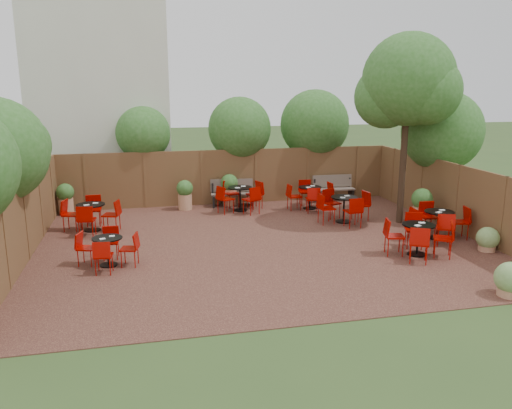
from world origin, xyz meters
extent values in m
plane|color=#354F23|center=(0.00, 0.00, 0.00)|extent=(80.00, 80.00, 0.00)
cube|color=#381C17|center=(0.00, 0.00, 0.01)|extent=(12.00, 10.00, 0.02)
cube|color=brown|center=(0.00, 5.00, 1.00)|extent=(12.00, 0.08, 2.00)
cube|color=brown|center=(-6.00, 0.00, 1.00)|extent=(0.08, 10.00, 2.00)
cube|color=brown|center=(6.00, 0.00, 1.00)|extent=(0.08, 10.00, 2.00)
cube|color=beige|center=(-4.50, 8.00, 4.00)|extent=(5.00, 4.00, 8.00)
sphere|color=#2C5D1E|center=(-6.60, 3.00, 2.55)|extent=(1.85, 1.85, 1.85)
sphere|color=#2C5D1E|center=(-3.00, 5.70, 2.58)|extent=(1.94, 1.94, 1.94)
sphere|color=#2C5D1E|center=(0.50, 5.60, 2.70)|extent=(2.33, 2.33, 2.33)
sphere|color=#2C5D1E|center=(3.50, 5.80, 2.80)|extent=(2.65, 2.65, 2.65)
sphere|color=#2C5D1E|center=(6.60, 2.00, 2.79)|extent=(2.65, 2.65, 2.65)
cylinder|color=black|center=(4.80, 1.17, 2.34)|extent=(0.21, 0.21, 4.65)
sphere|color=#2C5D1E|center=(4.80, 1.17, 4.44)|extent=(2.77, 2.77, 2.77)
sphere|color=#2C5D1E|center=(4.30, 1.57, 3.93)|extent=(1.94, 1.94, 1.94)
sphere|color=#2C5D1E|center=(5.20, 0.77, 4.11)|extent=(2.02, 2.02, 2.02)
cube|color=brown|center=(0.03, 4.55, 0.46)|extent=(1.58, 0.63, 0.05)
cube|color=brown|center=(0.03, 4.76, 0.74)|extent=(1.54, 0.29, 0.46)
cube|color=black|center=(-0.66, 4.55, 0.23)|extent=(0.11, 0.47, 0.41)
cube|color=black|center=(0.73, 4.55, 0.23)|extent=(0.11, 0.47, 0.41)
cube|color=brown|center=(3.89, 4.55, 0.46)|extent=(1.55, 0.48, 0.05)
cube|color=brown|center=(3.89, 4.76, 0.74)|extent=(1.55, 0.13, 0.47)
cube|color=black|center=(3.19, 4.55, 0.23)|extent=(0.07, 0.46, 0.41)
cube|color=black|center=(4.59, 4.55, 0.23)|extent=(0.07, 0.46, 0.41)
cylinder|color=black|center=(0.16, 3.80, 0.04)|extent=(0.49, 0.49, 0.03)
cylinder|color=black|center=(0.16, 3.80, 0.43)|extent=(0.06, 0.06, 0.78)
cylinder|color=black|center=(0.16, 3.80, 0.83)|extent=(0.84, 0.84, 0.03)
cube|color=white|center=(0.29, 3.89, 0.86)|extent=(0.19, 0.17, 0.02)
cube|color=white|center=(0.05, 3.67, 0.86)|extent=(0.19, 0.17, 0.02)
cylinder|color=black|center=(3.08, 1.58, 0.04)|extent=(0.49, 0.49, 0.03)
cylinder|color=black|center=(3.08, 1.58, 0.43)|extent=(0.06, 0.06, 0.77)
cylinder|color=black|center=(3.08, 1.58, 0.83)|extent=(0.84, 0.84, 0.03)
cube|color=white|center=(3.21, 1.67, 0.85)|extent=(0.17, 0.14, 0.02)
cube|color=white|center=(2.97, 1.45, 0.85)|extent=(0.17, 0.14, 0.02)
cylinder|color=black|center=(3.70, -1.85, 0.04)|extent=(0.48, 0.48, 0.03)
cylinder|color=black|center=(3.70, -1.85, 0.42)|extent=(0.05, 0.05, 0.76)
cylinder|color=black|center=(3.70, -1.85, 0.82)|extent=(0.83, 0.83, 0.03)
cube|color=white|center=(3.83, -1.76, 0.84)|extent=(0.18, 0.15, 0.02)
cube|color=white|center=(3.59, -1.98, 0.84)|extent=(0.18, 0.15, 0.02)
cylinder|color=black|center=(2.60, 3.53, 0.04)|extent=(0.46, 0.46, 0.03)
cylinder|color=black|center=(2.60, 3.53, 0.41)|extent=(0.05, 0.05, 0.74)
cylinder|color=black|center=(2.60, 3.53, 0.79)|extent=(0.80, 0.80, 0.03)
cube|color=white|center=(2.73, 3.62, 0.82)|extent=(0.15, 0.11, 0.02)
cube|color=white|center=(2.50, 3.41, 0.82)|extent=(0.15, 0.11, 0.02)
cylinder|color=black|center=(-4.00, -0.95, 0.03)|extent=(0.42, 0.42, 0.03)
cylinder|color=black|center=(-4.00, -0.95, 0.37)|extent=(0.05, 0.05, 0.66)
cylinder|color=black|center=(-4.00, -0.95, 0.71)|extent=(0.72, 0.72, 0.03)
cube|color=white|center=(-3.88, -0.87, 0.73)|extent=(0.15, 0.12, 0.01)
cube|color=white|center=(-4.09, -1.06, 0.73)|extent=(0.15, 0.12, 0.01)
cylinder|color=black|center=(-4.64, 2.31, 0.04)|extent=(0.48, 0.48, 0.03)
cylinder|color=black|center=(-4.64, 2.31, 0.42)|extent=(0.05, 0.05, 0.76)
cylinder|color=black|center=(-4.64, 2.31, 0.82)|extent=(0.83, 0.83, 0.03)
cube|color=white|center=(-4.51, 2.40, 0.84)|extent=(0.17, 0.13, 0.02)
cube|color=white|center=(-4.75, 2.18, 0.84)|extent=(0.17, 0.13, 0.02)
cylinder|color=black|center=(5.00, -0.69, 0.04)|extent=(0.47, 0.47, 0.03)
cylinder|color=black|center=(5.00, -0.69, 0.42)|extent=(0.05, 0.05, 0.75)
cylinder|color=black|center=(5.00, -0.69, 0.80)|extent=(0.82, 0.82, 0.03)
cube|color=white|center=(5.13, -0.61, 0.83)|extent=(0.17, 0.13, 0.02)
cube|color=white|center=(4.89, -0.82, 0.83)|extent=(0.17, 0.13, 0.02)
cylinder|color=tan|center=(-1.69, 4.38, 0.29)|extent=(0.47, 0.47, 0.54)
sphere|color=#2C5D1E|center=(-1.69, 4.38, 0.78)|extent=(0.57, 0.57, 0.57)
cylinder|color=tan|center=(-0.06, 4.70, 0.32)|extent=(0.52, 0.52, 0.59)
sphere|color=#2C5D1E|center=(-0.06, 4.70, 0.84)|extent=(0.62, 0.62, 0.62)
cylinder|color=tan|center=(-5.65, 4.54, 0.30)|extent=(0.48, 0.48, 0.55)
sphere|color=#2C5D1E|center=(-5.65, 4.54, 0.79)|extent=(0.58, 0.58, 0.58)
cylinder|color=tan|center=(5.25, 0.67, 0.32)|extent=(0.53, 0.53, 0.61)
sphere|color=#2C5D1E|center=(5.25, 0.67, 0.87)|extent=(0.64, 0.64, 0.64)
cylinder|color=tan|center=(4.20, -4.65, 0.13)|extent=(0.49, 0.49, 0.22)
sphere|color=#6D944D|center=(4.20, -4.65, 0.41)|extent=(0.67, 0.67, 0.67)
cylinder|color=tan|center=(5.66, -1.95, 0.12)|extent=(0.43, 0.43, 0.20)
sphere|color=#6D944D|center=(5.66, -1.95, 0.36)|extent=(0.59, 0.59, 0.59)
camera|label=1|loc=(-3.08, -13.11, 4.28)|focal=35.80mm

